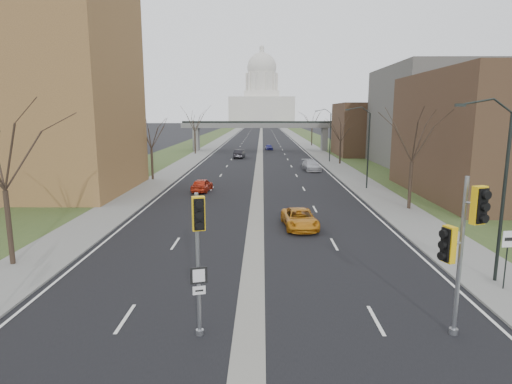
{
  "coord_description": "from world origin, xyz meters",
  "views": [
    {
      "loc": [
        0.47,
        -13.82,
        8.11
      ],
      "look_at": [
        0.12,
        10.21,
        3.68
      ],
      "focal_mm": 30.0,
      "sensor_mm": 36.0,
      "label": 1
    }
  ],
  "objects_px": {
    "car_left_far": "(239,154)",
    "car_right_near": "(300,219)",
    "signal_pole_median": "(198,240)",
    "car_right_mid": "(311,165)",
    "car_left_near": "(202,185)",
    "car_right_far": "(269,147)",
    "signal_pole_right": "(462,235)",
    "speed_limit_sign": "(507,249)"
  },
  "relations": [
    {
      "from": "speed_limit_sign",
      "to": "car_right_far",
      "type": "relative_size",
      "value": 0.76
    },
    {
      "from": "car_right_mid",
      "to": "car_right_far",
      "type": "distance_m",
      "value": 35.86
    },
    {
      "from": "signal_pole_median",
      "to": "signal_pole_right",
      "type": "relative_size",
      "value": 0.9
    },
    {
      "from": "car_left_far",
      "to": "car_left_near",
      "type": "bearing_deg",
      "value": 91.43
    },
    {
      "from": "speed_limit_sign",
      "to": "car_right_near",
      "type": "xyz_separation_m",
      "value": [
        -8.47,
        11.02,
        -1.35
      ]
    },
    {
      "from": "signal_pole_right",
      "to": "car_left_far",
      "type": "relative_size",
      "value": 1.27
    },
    {
      "from": "signal_pole_median",
      "to": "speed_limit_sign",
      "type": "relative_size",
      "value": 1.94
    },
    {
      "from": "car_left_near",
      "to": "car_left_far",
      "type": "distance_m",
      "value": 34.11
    },
    {
      "from": "car_right_far",
      "to": "car_left_far",
      "type": "bearing_deg",
      "value": -113.59
    },
    {
      "from": "car_left_far",
      "to": "car_right_far",
      "type": "relative_size",
      "value": 1.29
    },
    {
      "from": "signal_pole_median",
      "to": "speed_limit_sign",
      "type": "distance_m",
      "value": 14.23
    },
    {
      "from": "signal_pole_median",
      "to": "car_right_mid",
      "type": "relative_size",
      "value": 1.03
    },
    {
      "from": "signal_pole_right",
      "to": "car_right_far",
      "type": "distance_m",
      "value": 82.02
    },
    {
      "from": "speed_limit_sign",
      "to": "car_left_near",
      "type": "xyz_separation_m",
      "value": [
        -17.5,
        25.4,
        -1.33
      ]
    },
    {
      "from": "car_right_mid",
      "to": "signal_pole_right",
      "type": "bearing_deg",
      "value": -96.47
    },
    {
      "from": "car_left_far",
      "to": "car_right_mid",
      "type": "bearing_deg",
      "value": 127.81
    },
    {
      "from": "signal_pole_median",
      "to": "car_right_near",
      "type": "xyz_separation_m",
      "value": [
        4.93,
        15.48,
        -3.07
      ]
    },
    {
      "from": "car_left_near",
      "to": "car_right_mid",
      "type": "bearing_deg",
      "value": -122.02
    },
    {
      "from": "car_right_mid",
      "to": "car_right_far",
      "type": "height_order",
      "value": "car_right_mid"
    },
    {
      "from": "car_left_near",
      "to": "car_right_mid",
      "type": "xyz_separation_m",
      "value": [
        13.35,
        16.65,
        0.06
      ]
    },
    {
      "from": "signal_pole_right",
      "to": "car_left_far",
      "type": "distance_m",
      "value": 64.78
    },
    {
      "from": "car_left_near",
      "to": "car_right_near",
      "type": "distance_m",
      "value": 16.98
    },
    {
      "from": "car_left_far",
      "to": "car_right_near",
      "type": "distance_m",
      "value": 48.91
    },
    {
      "from": "signal_pole_median",
      "to": "speed_limit_sign",
      "type": "height_order",
      "value": "signal_pole_median"
    },
    {
      "from": "car_left_near",
      "to": "car_right_mid",
      "type": "height_order",
      "value": "car_right_mid"
    },
    {
      "from": "car_right_near",
      "to": "speed_limit_sign",
      "type": "bearing_deg",
      "value": -57.06
    },
    {
      "from": "signal_pole_median",
      "to": "car_left_near",
      "type": "xyz_separation_m",
      "value": [
        -4.1,
        29.87,
        -3.05
      ]
    },
    {
      "from": "speed_limit_sign",
      "to": "car_right_mid",
      "type": "xyz_separation_m",
      "value": [
        -4.16,
        42.05,
        -1.27
      ]
    },
    {
      "from": "speed_limit_sign",
      "to": "car_right_near",
      "type": "distance_m",
      "value": 13.96
    },
    {
      "from": "speed_limit_sign",
      "to": "car_right_mid",
      "type": "distance_m",
      "value": 42.27
    },
    {
      "from": "car_left_far",
      "to": "car_right_mid",
      "type": "distance_m",
      "value": 20.69
    },
    {
      "from": "signal_pole_median",
      "to": "car_left_near",
      "type": "relative_size",
      "value": 1.32
    },
    {
      "from": "signal_pole_right",
      "to": "speed_limit_sign",
      "type": "distance_m",
      "value": 6.26
    },
    {
      "from": "car_left_near",
      "to": "signal_pole_median",
      "type": "bearing_deg",
      "value": 104.52
    },
    {
      "from": "signal_pole_right",
      "to": "car_right_far",
      "type": "relative_size",
      "value": 1.64
    },
    {
      "from": "speed_limit_sign",
      "to": "car_right_far",
      "type": "xyz_separation_m",
      "value": [
        -9.65,
        77.49,
        -1.4
      ]
    },
    {
      "from": "speed_limit_sign",
      "to": "signal_pole_right",
      "type": "bearing_deg",
      "value": -140.71
    },
    {
      "from": "car_left_far",
      "to": "car_right_near",
      "type": "relative_size",
      "value": 0.96
    },
    {
      "from": "signal_pole_median",
      "to": "signal_pole_right",
      "type": "height_order",
      "value": "signal_pole_right"
    },
    {
      "from": "car_left_far",
      "to": "car_right_far",
      "type": "height_order",
      "value": "car_left_far"
    },
    {
      "from": "signal_pole_median",
      "to": "car_right_mid",
      "type": "height_order",
      "value": "signal_pole_median"
    },
    {
      "from": "signal_pole_median",
      "to": "car_left_far",
      "type": "distance_m",
      "value": 64.01
    }
  ]
}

